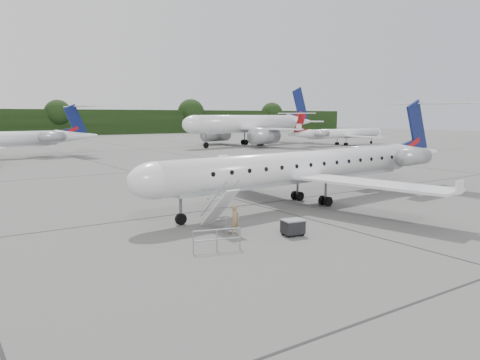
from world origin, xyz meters
TOP-DOWN VIEW (x-y plane):
  - ground at (0.00, 0.00)m, footprint 320.00×320.00m
  - treeline at (0.00, 130.00)m, footprint 260.00×4.00m
  - main_regional_jet at (-1.29, 3.38)m, footprint 30.32×22.92m
  - airstair at (-9.71, 0.43)m, footprint 1.04×2.47m
  - passenger at (-9.61, -0.93)m, footprint 0.66×0.54m
  - safety_railing at (-11.95, -2.97)m, footprint 2.14×0.69m
  - baggage_cart at (-7.26, -2.76)m, footprint 1.16×1.00m
  - bg_narrowbody at (32.19, 58.02)m, footprint 38.40×30.66m
  - bg_regional_right at (49.94, 47.73)m, footprint 26.21×19.27m

SIDE VIEW (x-z plane):
  - ground at x=0.00m, z-range 0.00..0.00m
  - baggage_cart at x=-7.26m, z-range 0.00..0.90m
  - safety_railing at x=-11.95m, z-range 0.00..1.00m
  - passenger at x=-9.61m, z-range 0.00..1.55m
  - airstair at x=-9.71m, z-range 0.00..2.31m
  - bg_regional_right at x=49.94m, z-range 0.00..6.73m
  - main_regional_jet at x=-1.29m, z-range 0.00..7.38m
  - treeline at x=0.00m, z-range 0.00..8.00m
  - bg_narrowbody at x=32.19m, z-range 0.00..12.37m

